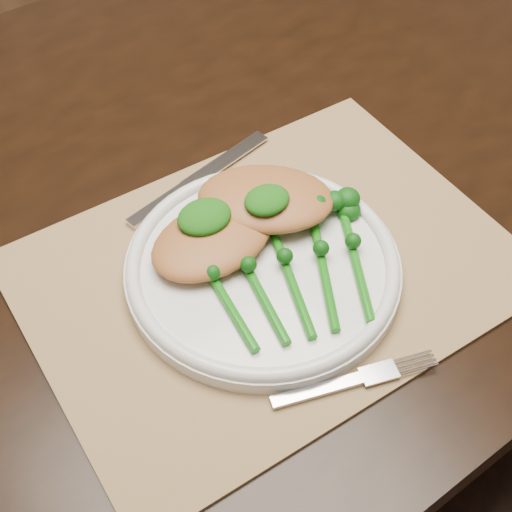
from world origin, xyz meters
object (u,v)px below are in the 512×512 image
placemat (270,269)px  dining_table (247,320)px  dinner_plate (263,266)px  broccolini_bundle (291,279)px  chicken_fillet_left (213,239)px

placemat → dining_table: bearing=65.4°
dinner_plate → broccolini_bundle: (0.01, -0.03, 0.01)m
broccolini_bundle → chicken_fillet_left: bearing=134.3°
dinner_plate → placemat: bearing=10.3°
chicken_fillet_left → placemat: bearing=-52.1°
dining_table → placemat: size_ratio=3.37×
placemat → chicken_fillet_left: size_ratio=3.58×
broccolini_bundle → placemat: bearing=106.5°
placemat → broccolini_bundle: (-0.00, -0.04, 0.02)m
placemat → broccolini_bundle: size_ratio=2.22×
dining_table → chicken_fillet_left: 0.45m
placemat → chicken_fillet_left: 0.07m
placemat → broccolini_bundle: bearing=-90.2°
placemat → broccolini_bundle: broccolini_bundle is taller
dining_table → broccolini_bundle: (-0.08, -0.22, 0.40)m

